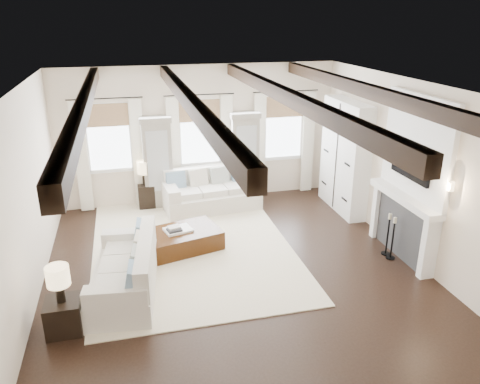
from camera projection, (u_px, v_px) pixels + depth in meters
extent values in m
plane|color=black|center=(238.00, 276.00, 8.11)|extent=(7.50, 7.50, 0.00)
cube|color=beige|center=(200.00, 135.00, 10.93)|extent=(6.50, 0.04, 3.20)
cube|color=beige|center=(338.00, 335.00, 4.14)|extent=(6.50, 0.04, 3.20)
cube|color=beige|center=(21.00, 209.00, 6.80)|extent=(0.04, 7.50, 3.20)
cube|color=beige|center=(416.00, 174.00, 8.27)|extent=(0.04, 7.50, 3.20)
cube|color=white|center=(237.00, 89.00, 6.96)|extent=(6.50, 7.50, 0.04)
cube|color=black|center=(84.00, 104.00, 6.50)|extent=(0.16, 7.40, 0.22)
cube|color=black|center=(188.00, 99.00, 6.83)|extent=(0.16, 7.40, 0.22)
cube|color=black|center=(285.00, 95.00, 7.17)|extent=(0.16, 7.40, 0.22)
cube|color=black|center=(370.00, 92.00, 7.50)|extent=(0.16, 7.40, 0.22)
cube|color=white|center=(109.00, 138.00, 10.42)|extent=(0.90, 0.03, 1.45)
cube|color=#916E4C|center=(106.00, 115.00, 10.18)|extent=(0.94, 0.04, 0.50)
cube|color=white|center=(82.00, 158.00, 10.33)|extent=(0.28, 0.08, 2.50)
cube|color=white|center=(139.00, 154.00, 10.61)|extent=(0.28, 0.08, 2.50)
cylinder|color=black|center=(105.00, 98.00, 10.00)|extent=(1.60, 0.02, 0.02)
cube|color=white|center=(200.00, 133.00, 10.88)|extent=(0.90, 0.03, 1.45)
cube|color=#916E4C|center=(199.00, 111.00, 10.64)|extent=(0.94, 0.04, 0.50)
cube|color=white|center=(174.00, 152.00, 10.79)|extent=(0.28, 0.08, 2.50)
cube|color=white|center=(227.00, 148.00, 11.07)|extent=(0.28, 0.08, 2.50)
cylinder|color=black|center=(199.00, 95.00, 10.46)|extent=(1.60, 0.02, 0.02)
cube|color=white|center=(283.00, 128.00, 11.35)|extent=(0.90, 0.03, 1.45)
cube|color=#916E4C|center=(285.00, 107.00, 11.10)|extent=(0.94, 0.04, 0.50)
cube|color=white|center=(260.00, 146.00, 11.25)|extent=(0.28, 0.08, 2.50)
cube|color=white|center=(308.00, 143.00, 11.53)|extent=(0.28, 0.08, 2.50)
cylinder|color=black|center=(286.00, 91.00, 10.93)|extent=(1.60, 0.02, 0.02)
cube|color=#9C9589|center=(158.00, 165.00, 10.71)|extent=(0.64, 0.38, 2.00)
cube|color=#B2B7BA|center=(158.00, 161.00, 10.48)|extent=(0.48, 0.02, 1.40)
cube|color=#9C9589|center=(155.00, 119.00, 10.33)|extent=(0.70, 0.42, 0.12)
cube|color=#9C9589|center=(244.00, 159.00, 11.18)|extent=(0.64, 0.38, 2.00)
cube|color=#B2B7BA|center=(246.00, 155.00, 10.94)|extent=(0.48, 0.02, 1.40)
cube|color=#9C9589|center=(244.00, 115.00, 10.80)|extent=(0.70, 0.42, 0.12)
cube|color=#2C2C2E|center=(404.00, 228.00, 8.62)|extent=(0.18, 1.50, 1.10)
cube|color=black|center=(401.00, 236.00, 8.67)|extent=(0.10, 0.90, 0.70)
cube|color=white|center=(429.00, 249.00, 7.87)|extent=(0.26, 0.14, 1.10)
cube|color=white|center=(379.00, 211.00, 9.36)|extent=(0.26, 0.14, 1.10)
cube|color=white|center=(405.00, 198.00, 8.39)|extent=(0.32, 1.90, 0.12)
cube|color=white|center=(417.00, 147.00, 8.08)|extent=(0.10, 1.90, 1.80)
cube|color=black|center=(412.00, 161.00, 8.15)|extent=(0.07, 1.10, 0.64)
cylinder|color=#FFD899|center=(451.00, 186.00, 7.24)|extent=(0.10, 0.10, 0.14)
cube|color=silver|center=(345.00, 157.00, 10.48)|extent=(0.40, 1.70, 2.50)
cube|color=black|center=(336.00, 157.00, 10.43)|extent=(0.01, 0.02, 2.40)
cube|color=beige|center=(192.00, 247.00, 9.10)|extent=(3.73, 5.02, 0.02)
cube|color=silver|center=(212.00, 200.00, 10.82)|extent=(2.25, 1.18, 0.41)
cube|color=silver|center=(207.00, 176.00, 10.99)|extent=(2.07, 0.42, 0.51)
cube|color=silver|center=(171.00, 191.00, 10.41)|extent=(0.35, 0.95, 0.27)
cube|color=silver|center=(250.00, 182.00, 11.00)|extent=(0.35, 0.95, 0.27)
cube|color=silver|center=(187.00, 193.00, 10.49)|extent=(0.63, 0.67, 0.14)
cube|color=silver|center=(212.00, 190.00, 10.68)|extent=(0.63, 0.67, 0.14)
cube|color=silver|center=(237.00, 187.00, 10.86)|extent=(0.63, 0.67, 0.14)
cube|color=#678AA8|center=(176.00, 181.00, 10.58)|extent=(0.45, 0.26, 0.45)
cube|color=silver|center=(198.00, 179.00, 10.74)|extent=(0.45, 0.26, 0.45)
cube|color=beige|center=(219.00, 176.00, 10.90)|extent=(0.45, 0.26, 0.45)
cube|color=#678AA8|center=(240.00, 174.00, 11.06)|extent=(0.45, 0.26, 0.45)
cube|color=silver|center=(125.00, 281.00, 7.56)|extent=(1.20, 2.21, 0.40)
cube|color=silver|center=(146.00, 255.00, 7.44)|extent=(0.46, 2.03, 0.50)
cube|color=silver|center=(128.00, 237.00, 8.30)|extent=(0.93, 0.37, 0.26)
cube|color=silver|center=(116.00, 296.00, 6.58)|extent=(0.93, 0.37, 0.26)
cube|color=silver|center=(124.00, 250.00, 8.00)|extent=(0.67, 0.63, 0.14)
cube|color=silver|center=(120.00, 267.00, 7.46)|extent=(0.67, 0.63, 0.14)
cube|color=silver|center=(116.00, 287.00, 6.92)|extent=(0.67, 0.63, 0.14)
cube|color=#678AA8|center=(138.00, 233.00, 8.11)|extent=(0.27, 0.45, 0.44)
cube|color=silver|center=(136.00, 247.00, 7.64)|extent=(0.27, 0.45, 0.44)
cube|color=beige|center=(133.00, 262.00, 7.18)|extent=(0.27, 0.45, 0.44)
cube|color=#678AA8|center=(130.00, 279.00, 6.71)|extent=(0.27, 0.45, 0.44)
cube|color=black|center=(181.00, 240.00, 8.96)|extent=(1.63, 1.24, 0.38)
cube|color=white|center=(178.00, 230.00, 8.90)|extent=(0.58, 0.49, 0.04)
cube|color=#262628|center=(174.00, 230.00, 8.80)|extent=(0.30, 0.26, 0.04)
cube|color=beige|center=(174.00, 227.00, 8.83)|extent=(0.26, 0.22, 0.03)
cube|color=black|center=(64.00, 316.00, 6.63)|extent=(0.49, 0.49, 0.49)
cylinder|color=black|center=(60.00, 293.00, 6.49)|extent=(0.12, 0.12, 0.27)
cylinder|color=#F9D89E|center=(58.00, 276.00, 6.39)|extent=(0.32, 0.32, 0.28)
cube|color=black|center=(147.00, 196.00, 10.88)|extent=(0.37, 0.37, 0.56)
cylinder|color=black|center=(145.00, 179.00, 10.73)|extent=(0.13, 0.13, 0.28)
cylinder|color=#F9D89E|center=(144.00, 167.00, 10.62)|extent=(0.34, 0.34, 0.30)
cylinder|color=black|center=(390.00, 258.00, 8.68)|extent=(0.17, 0.17, 0.02)
cylinder|color=black|center=(392.00, 240.00, 8.56)|extent=(0.03, 0.03, 0.73)
cylinder|color=beige|center=(395.00, 220.00, 8.41)|extent=(0.06, 0.06, 0.10)
cylinder|color=black|center=(385.00, 253.00, 8.84)|extent=(0.17, 0.17, 0.02)
cylinder|color=black|center=(388.00, 236.00, 8.71)|extent=(0.03, 0.03, 0.74)
cylinder|color=beige|center=(390.00, 216.00, 8.56)|extent=(0.06, 0.06, 0.11)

